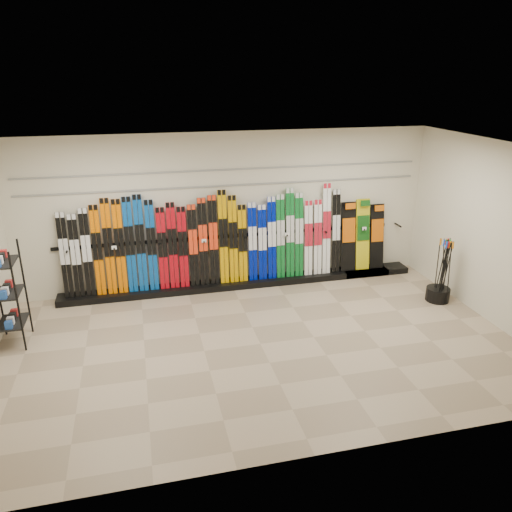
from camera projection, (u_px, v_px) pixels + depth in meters
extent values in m
plane|color=gray|center=(260.00, 344.00, 7.84)|extent=(8.00, 8.00, 0.00)
plane|color=beige|center=(229.00, 211.00, 9.59)|extent=(8.00, 0.00, 8.00)
plane|color=beige|center=(496.00, 235.00, 8.20)|extent=(0.00, 5.00, 5.00)
plane|color=silver|center=(261.00, 151.00, 6.79)|extent=(8.00, 8.00, 0.00)
cube|color=black|center=(244.00, 283.00, 9.95)|extent=(8.00, 0.40, 0.12)
cube|color=black|center=(65.00, 256.00, 8.95)|extent=(0.17, 0.17, 1.59)
cube|color=black|center=(76.00, 256.00, 9.00)|extent=(0.17, 0.17, 1.54)
cube|color=black|center=(87.00, 253.00, 9.03)|extent=(0.17, 0.18, 1.64)
cube|color=#DE6300|center=(98.00, 251.00, 9.06)|extent=(0.17, 0.18, 1.68)
cube|color=#DE6300|center=(109.00, 247.00, 9.09)|extent=(0.17, 0.19, 1.79)
cube|color=#DE6300|center=(120.00, 247.00, 9.14)|extent=(0.17, 0.19, 1.76)
cube|color=#084596|center=(130.00, 245.00, 9.18)|extent=(0.17, 0.19, 1.79)
cube|color=#084596|center=(140.00, 244.00, 9.21)|extent=(0.17, 0.20, 1.82)
cube|color=#084596|center=(152.00, 246.00, 9.27)|extent=(0.17, 0.18, 1.72)
cube|color=#AA0713|center=(162.00, 249.00, 9.34)|extent=(0.17, 0.17, 1.56)
cube|color=#AA0713|center=(173.00, 246.00, 9.37)|extent=(0.17, 0.18, 1.65)
cube|color=#AA0713|center=(183.00, 247.00, 9.42)|extent=(0.17, 0.17, 1.55)
cube|color=black|center=(193.00, 246.00, 9.46)|extent=(0.17, 0.17, 1.58)
cube|color=black|center=(203.00, 242.00, 9.49)|extent=(0.17, 0.18, 1.70)
cube|color=black|center=(213.00, 240.00, 9.53)|extent=(0.17, 0.19, 1.74)
cube|color=#D39701|center=(223.00, 237.00, 9.56)|extent=(0.17, 0.19, 1.82)
cube|color=#D39701|center=(233.00, 240.00, 9.62)|extent=(0.17, 0.18, 1.71)
cube|color=#D39701|center=(243.00, 244.00, 9.68)|extent=(0.17, 0.17, 1.52)
cube|color=#001298|center=(253.00, 242.00, 9.72)|extent=(0.17, 0.17, 1.55)
cube|color=#001298|center=(262.00, 243.00, 9.77)|extent=(0.17, 0.16, 1.50)
cube|color=#001298|center=(272.00, 238.00, 9.80)|extent=(0.17, 0.18, 1.64)
cube|color=#0D6323|center=(281.00, 237.00, 9.83)|extent=(0.17, 0.18, 1.67)
cube|color=#0D6323|center=(290.00, 233.00, 9.86)|extent=(0.17, 0.19, 1.79)
cube|color=#0D6323|center=(299.00, 235.00, 9.91)|extent=(0.17, 0.18, 1.69)
cube|color=white|center=(308.00, 238.00, 9.98)|extent=(0.17, 0.17, 1.52)
cube|color=white|center=(318.00, 237.00, 10.02)|extent=(0.17, 0.17, 1.53)
cube|color=white|center=(327.00, 229.00, 10.02)|extent=(0.17, 0.20, 1.84)
cube|color=black|center=(336.00, 232.00, 10.08)|extent=(0.17, 0.18, 1.71)
cube|color=black|center=(348.00, 237.00, 10.23)|extent=(0.31, 0.22, 1.43)
cube|color=gold|center=(363.00, 235.00, 10.30)|extent=(0.29, 0.23, 1.47)
cube|color=black|center=(377.00, 236.00, 10.38)|extent=(0.30, 0.21, 1.35)
cube|color=black|center=(7.00, 296.00, 7.62)|extent=(0.40, 0.60, 1.61)
cylinder|color=black|center=(438.00, 294.00, 9.29)|extent=(0.43, 0.43, 0.25)
cylinder|color=black|center=(442.00, 269.00, 9.15)|extent=(0.02, 0.14, 1.18)
cylinder|color=black|center=(437.00, 269.00, 9.17)|extent=(0.03, 0.03, 1.18)
cylinder|color=black|center=(440.00, 270.00, 9.10)|extent=(0.08, 0.09, 1.18)
cylinder|color=black|center=(443.00, 270.00, 9.11)|extent=(0.04, 0.16, 1.17)
cylinder|color=black|center=(444.00, 272.00, 9.01)|extent=(0.03, 0.15, 1.18)
cylinder|color=black|center=(449.00, 273.00, 8.98)|extent=(0.04, 0.14, 1.18)
cylinder|color=black|center=(443.00, 273.00, 9.00)|extent=(0.13, 0.08, 1.18)
cylinder|color=black|center=(446.00, 270.00, 9.11)|extent=(0.05, 0.07, 1.18)
cylinder|color=black|center=(444.00, 269.00, 9.17)|extent=(0.13, 0.06, 1.18)
cylinder|color=black|center=(446.00, 272.00, 9.01)|extent=(0.13, 0.03, 1.18)
cube|color=gray|center=(229.00, 185.00, 9.40)|extent=(7.60, 0.02, 0.03)
cube|color=gray|center=(228.00, 170.00, 9.30)|extent=(7.60, 0.02, 0.03)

